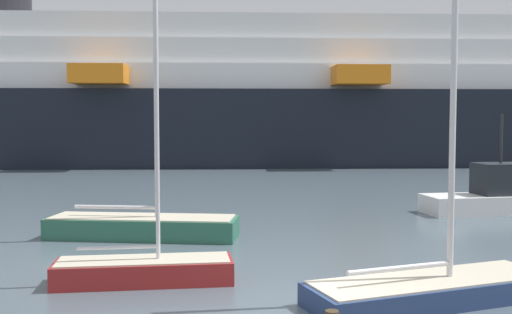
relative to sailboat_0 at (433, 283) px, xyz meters
name	(u,v)px	position (x,y,z in m)	size (l,w,h in m)	color
ground_plane	(308,311)	(-2.93, -0.43, -0.44)	(600.00, 600.00, 0.00)	#4C5B66
sailboat_0	(433,283)	(0.00, 0.00, 0.00)	(6.18, 3.38, 10.19)	navy
sailboat_2	(143,222)	(-7.42, 8.00, 0.13)	(6.83, 2.92, 12.25)	#2D6B51
sailboat_3	(144,267)	(-6.72, 2.09, -0.03)	(4.54, 1.57, 8.61)	maroon
fishing_boat_0	(495,196)	(7.56, 12.57, 0.31)	(6.40, 2.65, 4.39)	white
cruise_ship	(228,99)	(-3.40, 45.36, 5.67)	(122.02, 21.49, 19.34)	black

